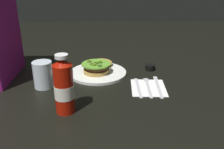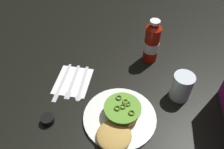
% 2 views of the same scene
% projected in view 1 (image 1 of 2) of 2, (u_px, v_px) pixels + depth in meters
% --- Properties ---
extents(ground_plane, '(3.00, 3.00, 0.00)m').
position_uv_depth(ground_plane, '(109.00, 86.00, 1.07)').
color(ground_plane, black).
extents(dinner_plate, '(0.27, 0.27, 0.01)m').
position_uv_depth(dinner_plate, '(99.00, 73.00, 1.19)').
color(dinner_plate, white).
rests_on(dinner_plate, ground_plane).
extents(burger_sandwich, '(0.23, 0.15, 0.05)m').
position_uv_depth(burger_sandwich, '(99.00, 66.00, 1.21)').
color(burger_sandwich, '#B68B42').
rests_on(burger_sandwich, dinner_plate).
extents(ketchup_bottle, '(0.07, 0.07, 0.21)m').
position_uv_depth(ketchup_bottle, '(65.00, 87.00, 0.84)').
color(ketchup_bottle, '#A71607').
rests_on(ketchup_bottle, ground_plane).
extents(water_glass, '(0.08, 0.08, 0.11)m').
position_uv_depth(water_glass, '(44.00, 75.00, 1.04)').
color(water_glass, silver).
rests_on(water_glass, ground_plane).
extents(condiment_cup, '(0.05, 0.05, 0.03)m').
position_uv_depth(condiment_cup, '(151.00, 67.00, 1.24)').
color(condiment_cup, black).
rests_on(condiment_cup, ground_plane).
extents(napkin, '(0.18, 0.15, 0.00)m').
position_uv_depth(napkin, '(150.00, 88.00, 1.05)').
color(napkin, white).
rests_on(napkin, ground_plane).
extents(butter_knife, '(0.22, 0.03, 0.00)m').
position_uv_depth(butter_knife, '(159.00, 84.00, 1.07)').
color(butter_knife, silver).
rests_on(butter_knife, napkin).
extents(fork_utensil, '(0.20, 0.02, 0.00)m').
position_uv_depth(fork_utensil, '(149.00, 85.00, 1.07)').
color(fork_utensil, silver).
rests_on(fork_utensil, napkin).
extents(spoon_utensil, '(0.20, 0.03, 0.00)m').
position_uv_depth(spoon_utensil, '(139.00, 84.00, 1.08)').
color(spoon_utensil, silver).
rests_on(spoon_utensil, napkin).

